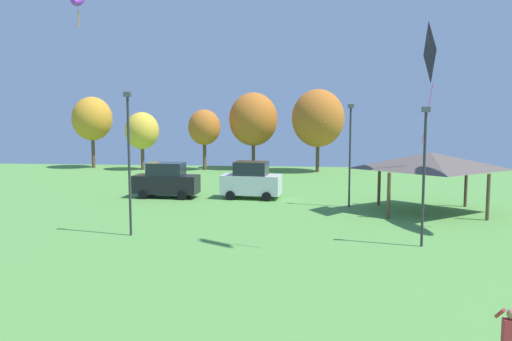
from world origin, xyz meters
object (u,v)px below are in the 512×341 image
(kite_flying_2, at_px, (430,55))
(treeline_tree_4, at_px, (318,118))
(treeline_tree_3, at_px, (253,119))
(person_standing_near_foreground, at_px, (511,340))
(park_pavilion, at_px, (431,161))
(light_post_2, at_px, (350,150))
(treeline_tree_1, at_px, (142,131))
(treeline_tree_0, at_px, (92,119))
(light_post_0, at_px, (424,169))
(parked_car_leftmost, at_px, (166,180))
(parked_car_second_from_left, at_px, (251,181))
(light_post_1, at_px, (129,156))
(treeline_tree_2, at_px, (204,128))
(kite_flying_1, at_px, (65,5))

(kite_flying_2, bearing_deg, treeline_tree_4, 104.39)
(treeline_tree_3, bearing_deg, person_standing_near_foreground, -76.75)
(park_pavilion, distance_m, light_post_2, 4.86)
(kite_flying_2, height_order, treeline_tree_1, kite_flying_2)
(light_post_2, bearing_deg, person_standing_near_foreground, -84.90)
(person_standing_near_foreground, bearing_deg, kite_flying_2, 115.11)
(kite_flying_2, height_order, treeline_tree_0, kite_flying_2)
(light_post_0, relative_size, light_post_2, 0.96)
(parked_car_leftmost, bearing_deg, parked_car_second_from_left, 4.55)
(park_pavilion, relative_size, treeline_tree_3, 0.88)
(light_post_1, xyz_separation_m, treeline_tree_2, (-2.07, 29.25, 0.46))
(light_post_2, relative_size, treeline_tree_0, 0.86)
(kite_flying_1, height_order, treeline_tree_0, kite_flying_1)
(treeline_tree_1, height_order, treeline_tree_2, treeline_tree_2)
(person_standing_near_foreground, xyz_separation_m, treeline_tree_0, (-27.36, 43.22, 4.20))
(person_standing_near_foreground, height_order, light_post_0, light_post_0)
(kite_flying_1, xyz_separation_m, treeline_tree_2, (6.73, 16.42, -9.21))
(person_standing_near_foreground, distance_m, treeline_tree_4, 42.16)
(person_standing_near_foreground, height_order, parked_car_leftmost, parked_car_leftmost)
(kite_flying_1, xyz_separation_m, parked_car_second_from_left, (13.45, -1.19, -12.30))
(parked_car_second_from_left, height_order, treeline_tree_0, treeline_tree_0)
(kite_flying_2, distance_m, light_post_2, 7.41)
(treeline_tree_0, bearing_deg, light_post_0, -47.88)
(parked_car_second_from_left, relative_size, treeline_tree_3, 0.53)
(treeline_tree_1, xyz_separation_m, treeline_tree_3, (11.23, 2.04, 1.16))
(light_post_2, height_order, treeline_tree_1, light_post_2)
(person_standing_near_foreground, distance_m, park_pavilion, 21.13)
(light_post_0, distance_m, treeline_tree_1, 36.93)
(person_standing_near_foreground, relative_size, light_post_1, 0.25)
(person_standing_near_foreground, distance_m, light_post_2, 22.42)
(treeline_tree_1, bearing_deg, parked_car_leftmost, -67.54)
(park_pavilion, bearing_deg, parked_car_leftmost, 167.49)
(parked_car_second_from_left, xyz_separation_m, light_post_0, (9.04, -12.46, 2.27))
(kite_flying_1, distance_m, treeline_tree_2, 19.99)
(treeline_tree_3, bearing_deg, park_pavilion, -60.59)
(parked_car_second_from_left, height_order, light_post_0, light_post_0)
(treeline_tree_4, bearing_deg, parked_car_second_from_left, -105.74)
(parked_car_second_from_left, xyz_separation_m, light_post_2, (6.51, -2.64, 2.38))
(kite_flying_1, height_order, park_pavilion, kite_flying_1)
(parked_car_second_from_left, height_order, park_pavilion, park_pavilion)
(kite_flying_2, xyz_separation_m, light_post_2, (-4.04, 2.93, -5.48))
(light_post_2, relative_size, treeline_tree_3, 0.81)
(treeline_tree_0, bearing_deg, light_post_1, -64.67)
(person_standing_near_foreground, height_order, park_pavilion, park_pavilion)
(person_standing_near_foreground, bearing_deg, treeline_tree_0, 153.56)
(light_post_0, distance_m, light_post_1, 13.72)
(kite_flying_1, relative_size, light_post_1, 0.43)
(treeline_tree_3, bearing_deg, light_post_2, -68.98)
(kite_flying_1, height_order, parked_car_leftmost, kite_flying_1)
(light_post_2, xyz_separation_m, treeline_tree_0, (-25.38, 21.04, 1.56))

